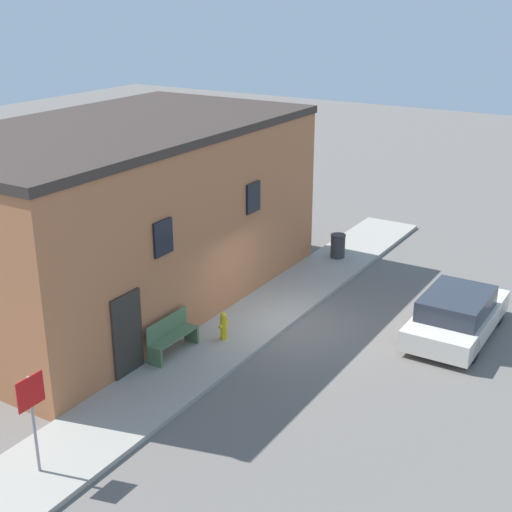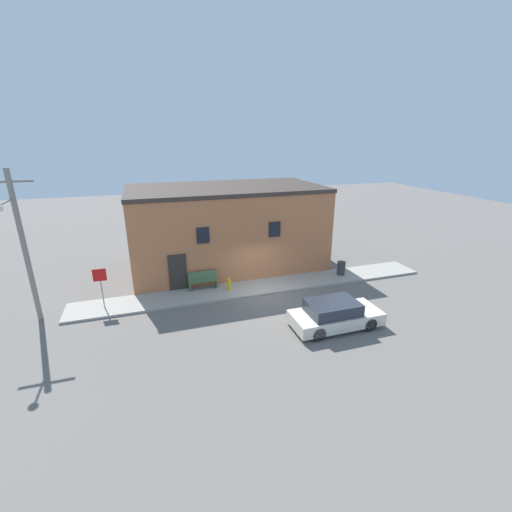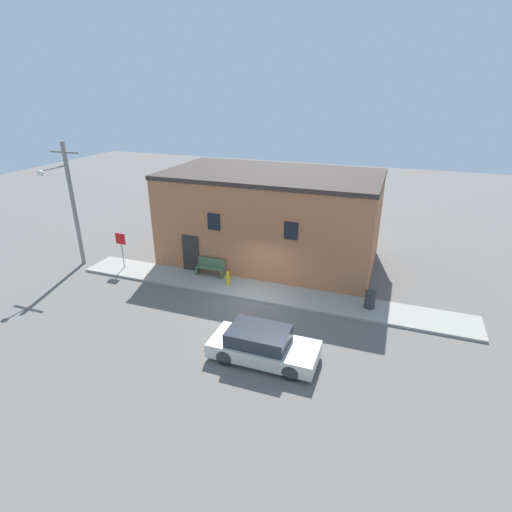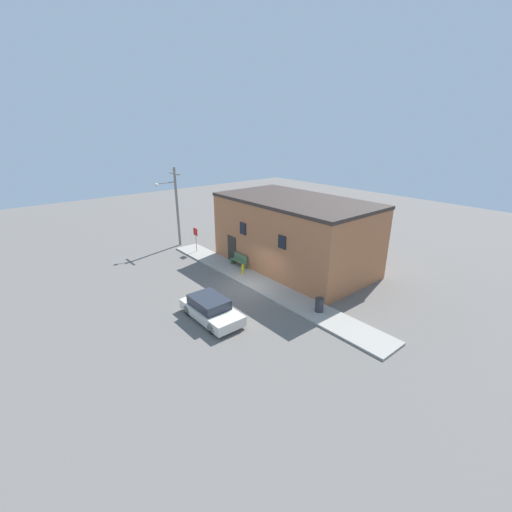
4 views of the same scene
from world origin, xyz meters
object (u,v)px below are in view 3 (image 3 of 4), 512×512
at_px(bench, 211,267).
at_px(parked_car, 262,345).
at_px(fire_hydrant, 228,278).
at_px(utility_pole, 71,201).
at_px(trash_bin, 370,300).
at_px(stop_sign, 121,244).

relative_size(bench, parked_car, 0.39).
relative_size(fire_hydrant, parked_car, 0.19).
bearing_deg(parked_car, utility_pole, 159.72).
bearing_deg(parked_car, bench, 130.77).
bearing_deg(parked_car, trash_bin, 55.99).
bearing_deg(stop_sign, utility_pole, -175.10).
height_order(trash_bin, parked_car, parked_car).
height_order(bench, parked_car, parked_car).
xyz_separation_m(fire_hydrant, parked_car, (3.72, -5.16, 0.11)).
xyz_separation_m(fire_hydrant, trash_bin, (7.26, 0.09, 0.03)).
distance_m(stop_sign, parked_car, 11.48).
xyz_separation_m(bench, parked_car, (5.06, -5.87, 0.01)).
xyz_separation_m(utility_pole, parked_car, (13.10, -4.84, -3.28)).
bearing_deg(bench, trash_bin, -4.14).
bearing_deg(stop_sign, parked_car, -26.40).
bearing_deg(bench, parked_car, -49.23).
distance_m(fire_hydrant, parked_car, 6.36).
bearing_deg(utility_pole, bench, 7.30).
bearing_deg(utility_pole, fire_hydrant, 1.95).
xyz_separation_m(fire_hydrant, utility_pole, (-9.39, -0.32, 3.39)).
bearing_deg(parked_car, stop_sign, 153.60).
xyz_separation_m(trash_bin, parked_car, (-3.54, -5.25, 0.07)).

